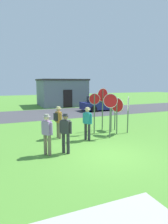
{
  "coord_description": "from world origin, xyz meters",
  "views": [
    {
      "loc": [
        -4.09,
        -6.96,
        3.05
      ],
      "look_at": [
        0.38,
        3.56,
        1.3
      ],
      "focal_mm": 31.89,
      "sensor_mm": 36.0,
      "label": 1
    }
  ],
  "objects_px": {
    "stop_sign_nearest": "(128,108)",
    "stop_sign_tallest": "(94,107)",
    "stop_sign_far_back": "(115,110)",
    "person_on_left": "(66,131)",
    "person_in_blue": "(58,120)",
    "stop_sign_rear_right": "(110,108)",
    "person_in_teal": "(47,132)",
    "stop_sign_leaning_right": "(111,106)",
    "stop_sign_leaning_left": "(103,101)",
    "person_in_dark_shirt": "(87,122)",
    "stop_sign_rear_left": "(117,109)",
    "parked_car_on_street": "(101,104)"
  },
  "relations": [
    {
      "from": "person_in_dark_shirt",
      "to": "person_on_left",
      "type": "bearing_deg",
      "value": -138.75
    },
    {
      "from": "stop_sign_rear_left",
      "to": "stop_sign_tallest",
      "type": "xyz_separation_m",
      "value": [
        -1.15,
        0.62,
        0.12
      ]
    },
    {
      "from": "parked_car_on_street",
      "to": "person_in_teal",
      "type": "distance_m",
      "value": 13.56
    },
    {
      "from": "stop_sign_leaning_left",
      "to": "person_in_dark_shirt",
      "type": "distance_m",
      "value": 2.62
    },
    {
      "from": "stop_sign_rear_left",
      "to": "person_in_teal",
      "type": "xyz_separation_m",
      "value": [
        -4.49,
        -1.78,
        -0.49
      ]
    },
    {
      "from": "stop_sign_rear_right",
      "to": "stop_sign_leaning_left",
      "type": "xyz_separation_m",
      "value": [
        0.47,
        1.76,
        0.18
      ]
    },
    {
      "from": "stop_sign_leaning_right",
      "to": "person_in_blue",
      "type": "bearing_deg",
      "value": -178.32
    },
    {
      "from": "parked_car_on_street",
      "to": "stop_sign_nearest",
      "type": "xyz_separation_m",
      "value": [
        -2.94,
        -9.07,
        0.82
      ]
    },
    {
      "from": "stop_sign_nearest",
      "to": "stop_sign_far_back",
      "type": "xyz_separation_m",
      "value": [
        -0.3,
        0.95,
        -0.22
      ]
    },
    {
      "from": "stop_sign_leaning_right",
      "to": "stop_sign_nearest",
      "type": "bearing_deg",
      "value": -36.01
    },
    {
      "from": "stop_sign_rear_right",
      "to": "person_in_teal",
      "type": "height_order",
      "value": "stop_sign_rear_right"
    },
    {
      "from": "person_on_left",
      "to": "stop_sign_nearest",
      "type": "bearing_deg",
      "value": 22.65
    },
    {
      "from": "person_in_blue",
      "to": "stop_sign_tallest",
      "type": "bearing_deg",
      "value": 4.35
    },
    {
      "from": "stop_sign_rear_right",
      "to": "person_in_dark_shirt",
      "type": "xyz_separation_m",
      "value": [
        -1.33,
        0.05,
        -0.67
      ]
    },
    {
      "from": "person_in_teal",
      "to": "stop_sign_leaning_right",
      "type": "bearing_deg",
      "value": 27.72
    },
    {
      "from": "stop_sign_far_back",
      "to": "person_in_blue",
      "type": "height_order",
      "value": "stop_sign_far_back"
    },
    {
      "from": "stop_sign_tallest",
      "to": "person_in_teal",
      "type": "xyz_separation_m",
      "value": [
        -3.34,
        -2.4,
        -0.61
      ]
    },
    {
      "from": "stop_sign_far_back",
      "to": "person_on_left",
      "type": "distance_m",
      "value": 5.04
    },
    {
      "from": "person_on_left",
      "to": "stop_sign_leaning_left",
      "type": "bearing_deg",
      "value": 42.36
    },
    {
      "from": "stop_sign_leaning_right",
      "to": "stop_sign_rear_left",
      "type": "distance_m",
      "value": 0.56
    },
    {
      "from": "stop_sign_rear_right",
      "to": "stop_sign_nearest",
      "type": "distance_m",
      "value": 1.58
    },
    {
      "from": "parked_car_on_street",
      "to": "stop_sign_rear_right",
      "type": "relative_size",
      "value": 1.8
    },
    {
      "from": "stop_sign_leaning_right",
      "to": "person_on_left",
      "type": "bearing_deg",
      "value": -146.26
    },
    {
      "from": "parked_car_on_street",
      "to": "stop_sign_tallest",
      "type": "bearing_deg",
      "value": -119.92
    },
    {
      "from": "stop_sign_far_back",
      "to": "stop_sign_nearest",
      "type": "bearing_deg",
      "value": -72.4
    },
    {
      "from": "stop_sign_leaning_right",
      "to": "person_in_dark_shirt",
      "type": "height_order",
      "value": "stop_sign_leaning_right"
    },
    {
      "from": "stop_sign_rear_left",
      "to": "person_on_left",
      "type": "relative_size",
      "value": 1.23
    },
    {
      "from": "stop_sign_rear_left",
      "to": "person_in_dark_shirt",
      "type": "distance_m",
      "value": 2.18
    },
    {
      "from": "person_in_teal",
      "to": "person_in_blue",
      "type": "height_order",
      "value": "same"
    },
    {
      "from": "stop_sign_leaning_right",
      "to": "stop_sign_leaning_left",
      "type": "relative_size",
      "value": 0.88
    },
    {
      "from": "stop_sign_far_back",
      "to": "stop_sign_tallest",
      "type": "bearing_deg",
      "value": -169.65
    },
    {
      "from": "stop_sign_far_back",
      "to": "person_in_blue",
      "type": "bearing_deg",
      "value": -173.13
    },
    {
      "from": "stop_sign_rear_left",
      "to": "stop_sign_leaning_right",
      "type": "bearing_deg",
      "value": 96.28
    },
    {
      "from": "stop_sign_nearest",
      "to": "stop_sign_tallest",
      "type": "distance_m",
      "value": 2.01
    },
    {
      "from": "stop_sign_leaning_right",
      "to": "stop_sign_leaning_left",
      "type": "height_order",
      "value": "stop_sign_leaning_left"
    },
    {
      "from": "stop_sign_rear_right",
      "to": "stop_sign_tallest",
      "type": "relative_size",
      "value": 1.02
    },
    {
      "from": "parked_car_on_street",
      "to": "stop_sign_tallest",
      "type": "height_order",
      "value": "stop_sign_tallest"
    },
    {
      "from": "parked_car_on_street",
      "to": "person_on_left",
      "type": "bearing_deg",
      "value": -124.14
    },
    {
      "from": "stop_sign_rear_right",
      "to": "person_on_left",
      "type": "xyz_separation_m",
      "value": [
        -2.98,
        -1.39,
        -0.67
      ]
    },
    {
      "from": "stop_sign_leaning_left",
      "to": "stop_sign_tallest",
      "type": "distance_m",
      "value": 1.1
    },
    {
      "from": "stop_sign_leaning_right",
      "to": "stop_sign_tallest",
      "type": "xyz_separation_m",
      "value": [
        -1.09,
        0.07,
        0.01
      ]
    },
    {
      "from": "stop_sign_leaning_left",
      "to": "person_in_dark_shirt",
      "type": "bearing_deg",
      "value": -136.66
    },
    {
      "from": "stop_sign_nearest",
      "to": "stop_sign_tallest",
      "type": "height_order",
      "value": "stop_sign_tallest"
    },
    {
      "from": "stop_sign_far_back",
      "to": "stop_sign_rear_right",
      "type": "bearing_deg",
      "value": -129.99
    },
    {
      "from": "stop_sign_rear_right",
      "to": "stop_sign_tallest",
      "type": "height_order",
      "value": "stop_sign_rear_right"
    },
    {
      "from": "stop_sign_leaning_right",
      "to": "parked_car_on_street",
      "type": "bearing_deg",
      "value": 66.18
    },
    {
      "from": "stop_sign_tallest",
      "to": "person_in_teal",
      "type": "bearing_deg",
      "value": -144.28
    },
    {
      "from": "person_on_left",
      "to": "person_in_dark_shirt",
      "type": "distance_m",
      "value": 2.19
    },
    {
      "from": "stop_sign_nearest",
      "to": "stop_sign_tallest",
      "type": "xyz_separation_m",
      "value": [
        -1.9,
        0.66,
        0.08
      ]
    },
    {
      "from": "person_in_blue",
      "to": "person_on_left",
      "type": "bearing_deg",
      "value": -98.25
    }
  ]
}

